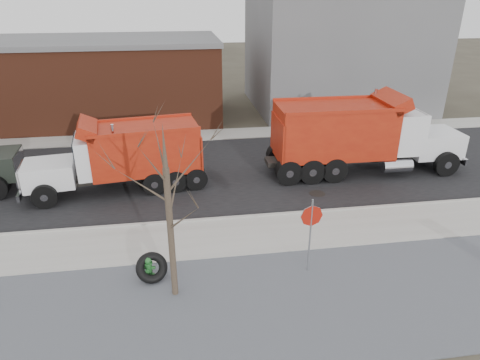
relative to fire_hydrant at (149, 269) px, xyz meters
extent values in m
plane|color=#383328|center=(3.98, 1.70, -0.34)|extent=(120.00, 120.00, 0.00)
cube|color=slate|center=(3.98, -1.80, -0.32)|extent=(60.00, 5.00, 0.03)
cube|color=#9E9B93|center=(3.98, 1.95, -0.31)|extent=(60.00, 2.50, 0.06)
cube|color=#9E9B93|center=(3.98, 3.25, -0.28)|extent=(60.00, 0.15, 0.11)
cube|color=black|center=(3.98, 8.00, -0.33)|extent=(60.00, 9.40, 0.02)
cube|color=#9E9B93|center=(3.98, 13.70, -0.31)|extent=(60.00, 2.00, 0.06)
cube|color=slate|center=(12.98, 19.70, 3.66)|extent=(12.00, 10.00, 8.00)
cube|color=#602C1B|center=(-6.02, 18.70, 2.16)|extent=(20.00, 8.00, 5.00)
cube|color=slate|center=(-6.02, 18.70, 4.81)|extent=(20.20, 8.20, 0.30)
cylinder|color=#382D23|center=(0.78, -0.90, 1.66)|extent=(0.18, 0.18, 4.00)
cone|color=#382D23|center=(0.78, -0.90, 4.26)|extent=(0.14, 0.14, 1.20)
cylinder|color=#286B35|center=(0.00, 0.01, -0.31)|extent=(0.39, 0.39, 0.05)
cylinder|color=#286B35|center=(0.00, 0.01, -0.04)|extent=(0.21, 0.21, 0.54)
cylinder|color=#286B35|center=(0.00, 0.01, 0.20)|extent=(0.27, 0.27, 0.04)
sphere|color=#286B35|center=(0.00, 0.01, 0.29)|extent=(0.21, 0.21, 0.21)
cylinder|color=#286B35|center=(0.00, 0.01, 0.38)|extent=(0.04, 0.04, 0.05)
cylinder|color=#286B35|center=(-0.15, 0.03, 0.04)|extent=(0.12, 0.12, 0.10)
cylinder|color=#286B35|center=(0.15, -0.02, 0.04)|extent=(0.12, 0.12, 0.10)
cylinder|color=#286B35|center=(-0.03, -0.14, 0.02)|extent=(0.15, 0.13, 0.13)
torus|color=black|center=(0.10, -0.08, 0.08)|extent=(1.07, 0.95, 0.91)
cylinder|color=gray|center=(4.94, -0.40, 0.93)|extent=(0.05, 0.05, 2.53)
cylinder|color=#A8170C|center=(4.94, -0.40, 1.65)|extent=(0.69, 0.08, 0.69)
cube|color=black|center=(9.72, 7.09, 0.37)|extent=(9.11, 1.04, 0.23)
cube|color=silver|center=(13.40, 7.05, 0.96)|extent=(2.37, 2.10, 1.17)
cube|color=silver|center=(14.47, 7.03, 0.96)|extent=(0.08, 1.86, 1.06)
cube|color=silver|center=(11.50, 7.07, 1.70)|extent=(1.73, 2.47, 1.92)
cube|color=black|center=(12.25, 7.06, 2.23)|extent=(0.08, 2.13, 0.85)
cube|color=#A4240E|center=(8.33, 7.11, 1.81)|extent=(5.35, 2.62, 2.34)
cylinder|color=silver|center=(10.67, 8.09, 2.18)|extent=(0.15, 0.15, 2.55)
cylinder|color=black|center=(13.62, 8.19, 0.27)|extent=(1.17, 0.33, 1.17)
cylinder|color=black|center=(13.59, 5.90, 0.27)|extent=(1.17, 0.33, 1.17)
cylinder|color=black|center=(7.07, 8.14, 0.27)|extent=(1.17, 0.33, 1.17)
cylinder|color=black|center=(7.04, 6.10, 0.27)|extent=(1.17, 0.33, 1.17)
cube|color=black|center=(-1.48, 6.67, 0.28)|extent=(7.47, 1.79, 0.20)
cube|color=silver|center=(-4.27, 6.29, 0.77)|extent=(2.22, 2.03, 1.00)
cube|color=silver|center=(-5.33, 6.14, 0.77)|extent=(0.27, 1.59, 0.91)
cube|color=silver|center=(-2.39, 6.54, 1.41)|extent=(1.73, 2.27, 1.64)
cube|color=black|center=(-3.13, 6.44, 1.86)|extent=(0.30, 1.81, 0.73)
cube|color=#A4240E|center=(-0.31, 6.83, 1.50)|extent=(4.80, 2.78, 2.00)
cylinder|color=silver|center=(-1.43, 5.80, 1.82)|extent=(0.14, 0.14, 2.18)
cylinder|color=black|center=(-4.33, 5.29, 0.18)|extent=(1.03, 0.41, 1.00)
cylinder|color=black|center=(-4.60, 7.23, 0.18)|extent=(1.03, 0.41, 1.00)
cylinder|color=black|center=(0.89, 6.11, 0.18)|extent=(1.03, 0.41, 1.00)
cylinder|color=black|center=(0.65, 7.84, 0.18)|extent=(1.03, 0.41, 1.00)
cube|color=silver|center=(-5.82, 7.50, 0.86)|extent=(0.21, 1.72, 0.99)
cylinder|color=black|center=(-6.78, 8.49, 0.22)|extent=(1.11, 0.39, 1.08)
camera|label=1|loc=(1.15, -11.12, 7.85)|focal=32.00mm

